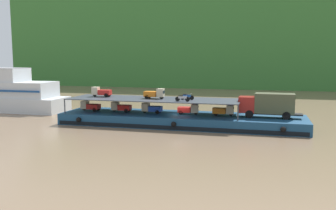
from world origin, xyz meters
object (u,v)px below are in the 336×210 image
(mini_truck_lower_mid, at_px, (152,108))
(mini_truck_upper_stern, at_px, (101,92))
(cargo_barge, at_px, (181,120))
(motorcycle_upper_port, at_px, (182,98))
(mini_truck_lower_stern, at_px, (90,106))
(mini_truck_lower_aft, at_px, (121,107))
(mini_truck_upper_mid, at_px, (155,94))
(mini_truck_lower_fore, at_px, (189,109))
(mini_truck_lower_bow, at_px, (224,110))
(motorcycle_upper_centre, at_px, (187,96))
(covered_lorry, at_px, (268,104))

(mini_truck_lower_mid, distance_m, mini_truck_upper_stern, 7.98)
(cargo_barge, bearing_deg, motorcycle_upper_port, -71.60)
(mini_truck_lower_stern, bearing_deg, mini_truck_lower_aft, 1.36)
(cargo_barge, height_order, mini_truck_lower_aft, mini_truck_lower_aft)
(mini_truck_lower_aft, relative_size, mini_truck_upper_mid, 1.01)
(cargo_barge, xyz_separation_m, mini_truck_lower_stern, (-13.24, -0.03, 1.44))
(cargo_barge, bearing_deg, mini_truck_lower_fore, 14.12)
(mini_truck_lower_bow, distance_m, mini_truck_upper_mid, 9.55)
(mini_truck_lower_fore, relative_size, mini_truck_lower_bow, 1.02)
(mini_truck_lower_fore, height_order, motorcycle_upper_centre, motorcycle_upper_centre)
(cargo_barge, bearing_deg, mini_truck_lower_aft, 179.44)
(mini_truck_lower_aft, bearing_deg, mini_truck_upper_mid, 0.13)
(cargo_barge, distance_m, motorcycle_upper_centre, 3.30)
(covered_lorry, relative_size, motorcycle_upper_centre, 4.18)
(cargo_barge, distance_m, mini_truck_lower_bow, 5.88)
(mini_truck_lower_stern, xyz_separation_m, mini_truck_upper_mid, (9.59, 0.12, 2.00))
(motorcycle_upper_centre, bearing_deg, mini_truck_upper_stern, 177.44)
(mini_truck_lower_aft, bearing_deg, mini_truck_lower_mid, -1.55)
(mini_truck_lower_aft, distance_m, motorcycle_upper_centre, 9.60)
(mini_truck_lower_aft, bearing_deg, mini_truck_lower_stern, -178.64)
(motorcycle_upper_port, bearing_deg, covered_lorry, 11.61)
(mini_truck_lower_mid, xyz_separation_m, motorcycle_upper_centre, (4.91, 0.06, 1.74))
(mini_truck_upper_mid, bearing_deg, mini_truck_lower_stern, -179.27)
(mini_truck_upper_mid, bearing_deg, cargo_barge, -1.49)
(mini_truck_upper_mid, bearing_deg, motorcycle_upper_centre, -0.92)
(mini_truck_lower_fore, bearing_deg, motorcycle_upper_port, -98.94)
(mini_truck_lower_stern, distance_m, motorcycle_upper_centre, 14.20)
(mini_truck_lower_aft, xyz_separation_m, motorcycle_upper_port, (9.26, -2.09, 1.74))
(mini_truck_lower_bow, height_order, mini_truck_upper_mid, mini_truck_upper_mid)
(mini_truck_lower_stern, distance_m, motorcycle_upper_port, 14.16)
(covered_lorry, relative_size, mini_truck_lower_stern, 2.83)
(covered_lorry, distance_m, mini_truck_upper_mid, 14.96)
(mini_truck_lower_bow, relative_size, mini_truck_upper_stern, 0.99)
(mini_truck_upper_mid, bearing_deg, mini_truck_lower_aft, -179.87)
(mini_truck_upper_mid, distance_m, motorcycle_upper_centre, 4.51)
(cargo_barge, xyz_separation_m, mini_truck_upper_mid, (-3.65, 0.10, 3.44))
(mini_truck_lower_stern, distance_m, mini_truck_lower_bow, 18.93)
(motorcycle_upper_centre, bearing_deg, covered_lorry, 0.81)
(mini_truck_lower_aft, height_order, mini_truck_lower_fore, same)
(cargo_barge, distance_m, mini_truck_lower_mid, 4.31)
(mini_truck_lower_aft, relative_size, mini_truck_lower_fore, 0.99)
(mini_truck_upper_mid, bearing_deg, mini_truck_lower_fore, 1.99)
(covered_lorry, bearing_deg, mini_truck_upper_stern, 178.96)
(covered_lorry, bearing_deg, mini_truck_lower_bow, 177.48)
(mini_truck_lower_mid, relative_size, motorcycle_upper_centre, 1.45)
(mini_truck_upper_stern, height_order, motorcycle_upper_centre, mini_truck_upper_stern)
(mini_truck_lower_bow, xyz_separation_m, motorcycle_upper_centre, (-4.84, -0.39, 1.74))
(mini_truck_upper_stern, bearing_deg, cargo_barge, -2.86)
(mini_truck_lower_aft, height_order, mini_truck_upper_stern, mini_truck_upper_stern)
(mini_truck_lower_mid, bearing_deg, cargo_barge, 0.54)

